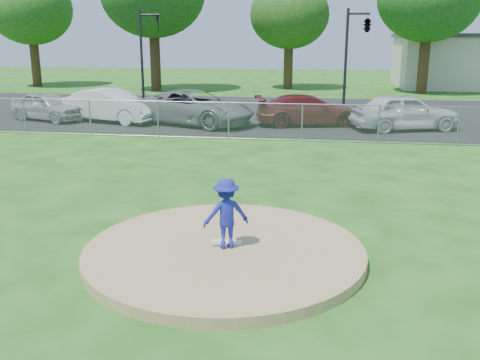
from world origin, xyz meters
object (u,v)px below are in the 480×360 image
Objects in this scene: traffic_signal_center at (365,27)px; pitcher at (226,214)px; parked_car_pearl at (405,112)px; traffic_cone at (144,116)px; parked_car_white at (111,105)px; parked_car_darkred at (308,110)px; parked_car_silver at (48,106)px; tree_center at (290,4)px; traffic_signal_left at (145,49)px; parked_car_gray at (195,108)px.

traffic_signal_center reaches higher than pitcher.
pitcher is 0.29× the size of parked_car_pearl.
traffic_cone is 0.16× the size of parked_car_white.
traffic_signal_center is 7.68m from parked_car_darkred.
parked_car_silver is 17.26m from parked_car_pearl.
tree_center is at bearing -9.82° from parked_car_silver.
parked_car_white is 0.99× the size of parked_car_darkred.
traffic_cone is at bearing 82.80° from parked_car_darkred.
traffic_signal_left is 12.79m from traffic_signal_center.
pitcher is at bearing -122.20° from parked_car_silver.
parked_car_pearl is (12.13, 0.24, 0.41)m from traffic_cone.
parked_car_white reaches higher than parked_car_silver.
traffic_signal_center is at bearing -4.71° from parked_car_pearl.
parked_car_silver is 0.71× the size of parked_car_gray.
parked_car_darkred is at bearing -115.50° from traffic_signal_center.
parked_car_white is 13.92m from parked_car_pearl.
parked_car_white is at bearing 78.87° from parked_car_darkred.
parked_car_gray reaches higher than parked_car_darkred.
parked_car_pearl is at bearing -70.91° from tree_center.
traffic_signal_center reaches higher than parked_car_darkred.
pitcher is at bearing -134.88° from parked_car_white.
traffic_cone is 5.16m from parked_car_silver.
traffic_signal_left is 1.14× the size of parked_car_white.
parked_car_silver is 12.93m from parked_car_darkred.
traffic_signal_center is 4.11× the size of pitcher.
parked_car_silver is at bearing -157.82° from traffic_signal_center.
parked_car_white is at bearing -87.31° from traffic_signal_left.
parked_car_silver is (-3.04, -6.43, -2.65)m from traffic_signal_left.
traffic_cone is at bearing 118.11° from parked_car_gray.
parked_car_gray is (-8.20, -6.62, -3.79)m from traffic_signal_center.
traffic_signal_left and traffic_signal_center have the same top height.
pitcher reaches higher than parked_car_silver.
pitcher is 19.57m from parked_car_silver.
parked_car_darkred is (1.08, 16.03, -0.15)m from pitcher.
traffic_cone is (-10.64, -6.90, -4.20)m from traffic_signal_center.
pitcher reaches higher than traffic_cone.
tree_center is 18.99m from parked_car_darkred.
parked_car_darkred reaches higher than parked_car_silver.
pitcher is (-3.93, -22.01, -3.73)m from traffic_signal_center.
parked_car_darkred is at bearing -70.69° from parked_car_white.
parked_car_darkred is at bearing -61.45° from parked_car_gray.
traffic_signal_left is 11.85m from parked_car_darkred.
parked_car_pearl is at bearing -25.11° from traffic_signal_left.
parked_car_gray is 1.18× the size of parked_car_darkred.
traffic_signal_center is at bearing -0.00° from traffic_signal_left.
pitcher is (8.80, -22.01, -2.48)m from traffic_signal_left.
pitcher is at bearing -142.85° from parked_car_gray.
parked_car_white is (0.30, -6.45, -2.54)m from traffic_signal_left.
pitcher is 16.54m from traffic_cone.
traffic_signal_center is 0.96× the size of parked_car_gray.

